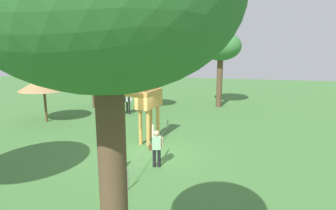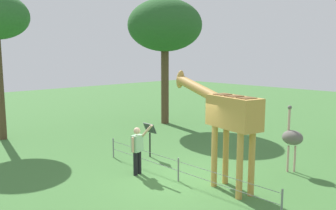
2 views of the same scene
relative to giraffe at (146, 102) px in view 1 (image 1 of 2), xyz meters
name	(u,v)px [view 1 (image 1 of 2)]	position (x,y,z in m)	size (l,w,h in m)	color
ground_plane	(150,154)	(1.29, 0.53, -2.21)	(60.00, 60.00, 0.00)	#427538
giraffe	(146,102)	(0.00, 0.00, 0.00)	(3.85, 1.31, 3.41)	#C69347
visitor	(156,146)	(2.65, 1.18, -1.30)	(0.65, 0.57, 1.71)	black
zebra	(124,99)	(-5.70, -3.28, -1.04)	(1.58, 1.39, 1.66)	black
ostrich	(102,116)	(-0.70, -2.72, -1.03)	(0.70, 0.56, 2.25)	#CC9E93
shade_hut_near	(148,73)	(-8.26, -2.23, 0.53)	(2.81, 2.81, 3.23)	brown
shade_hut_far	(44,84)	(-2.81, -7.60, 0.32)	(3.13, 3.13, 2.96)	brown
shade_hut_aside	(92,74)	(-7.30, -6.44, 0.45)	(2.47, 2.47, 3.12)	brown
tree_northeast	(106,6)	(10.77, 2.68, 3.30)	(2.95, 2.95, 6.63)	brown
tree_west	(221,47)	(-9.73, 3.28, 2.51)	(3.17, 3.17, 5.92)	brown
info_sign	(108,153)	(3.88, -0.41, -1.26)	(0.56, 0.21, 1.32)	black
wire_fence	(153,146)	(1.29, 0.66, -1.80)	(7.05, 0.05, 0.75)	slate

